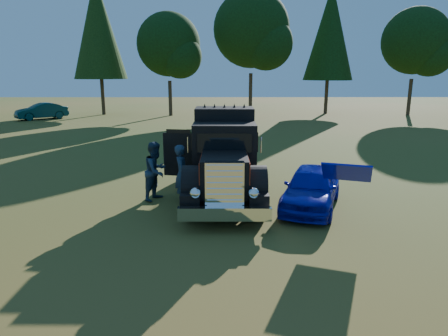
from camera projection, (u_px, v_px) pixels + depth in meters
ground at (177, 225)px, 11.32m from camera, size 120.00×120.00×0.00m
treeline at (201, 32)px, 35.76m from camera, size 72.10×23.52×13.84m
diamond_t_truck at (224, 160)px, 13.67m from camera, size 3.37×7.16×3.00m
hotrod_coupe at (312, 187)px, 12.63m from camera, size 2.80×4.36×1.89m
spectator_near at (182, 174)px, 13.11m from camera, size 0.53×0.75×1.93m
spectator_far at (156, 171)px, 13.39m from camera, size 1.10×1.19×1.98m
distant_teal_car at (42, 111)px, 36.75m from camera, size 4.42×4.06×1.47m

